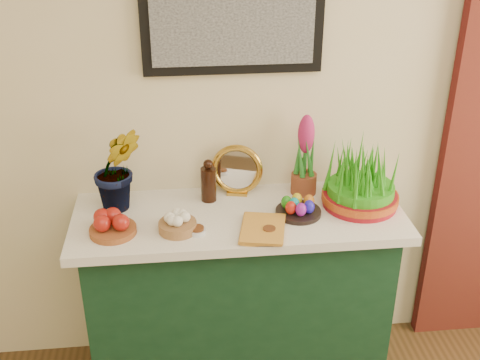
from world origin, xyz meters
name	(u,v)px	position (x,y,z in m)	size (l,w,h in m)	color
sideboard	(239,300)	(-0.16, 2.00, 0.42)	(1.30, 0.45, 0.85)	#143920
tablecloth	(239,217)	(-0.16, 2.00, 0.87)	(1.40, 0.55, 0.04)	white
hyacinth_green	(116,155)	(-0.65, 2.10, 1.14)	(0.25, 0.21, 0.49)	#287B26
apple_bowl	(112,225)	(-0.67, 1.89, 0.93)	(0.23, 0.23, 0.09)	brown
garlic_basket	(177,223)	(-0.42, 1.88, 0.93)	(0.15, 0.15, 0.09)	#9F6E40
vinegar_cruet	(209,182)	(-0.28, 2.13, 0.98)	(0.07, 0.07, 0.20)	black
mirror	(237,170)	(-0.15, 2.18, 1.00)	(0.24, 0.10, 0.23)	#BC8D31
book	(241,227)	(-0.16, 1.86, 0.91)	(0.16, 0.23, 0.03)	orange
spice_dish_left	(197,230)	(-0.34, 1.86, 0.90)	(0.07, 0.07, 0.03)	silver
spice_dish_right	(269,231)	(-0.05, 1.83, 0.90)	(0.06, 0.06, 0.03)	silver
egg_plate	(298,208)	(0.09, 1.96, 0.92)	(0.25, 0.25, 0.08)	black
hyacinth_pink	(305,159)	(0.15, 2.15, 1.06)	(0.11, 0.11, 0.37)	brown
wheatgrass_sabzeh	(362,181)	(0.37, 2.01, 1.01)	(0.33, 0.33, 0.27)	maroon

